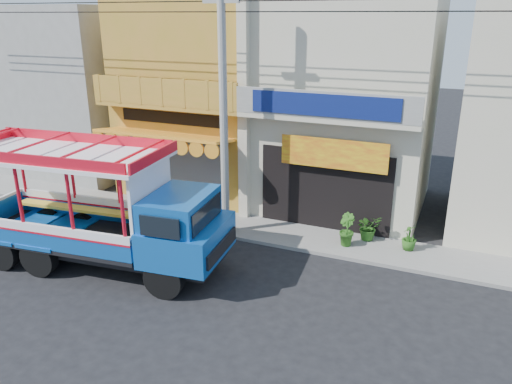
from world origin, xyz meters
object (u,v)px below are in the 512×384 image
potted_plant_b (346,230)px  potted_plant_c (409,237)px  songthaew_truck (112,212)px  potted_plant_a (368,227)px  green_sign (154,199)px  utility_pole (227,89)px

potted_plant_b → potted_plant_c: 2.00m
songthaew_truck → potted_plant_a: (6.58, 4.75, -1.25)m
green_sign → potted_plant_a: green_sign is taller
potted_plant_c → utility_pole: bearing=-62.5°
utility_pole → potted_plant_b: bearing=8.4°
potted_plant_b → potted_plant_a: bearing=-75.5°
green_sign → potted_plant_c: green_sign is taller
songthaew_truck → potted_plant_c: songthaew_truck is taller
potted_plant_c → potted_plant_a: bearing=-83.0°
songthaew_truck → potted_plant_c: (7.93, 4.50, -1.27)m
utility_pole → green_sign: utility_pole is taller
green_sign → potted_plant_a: size_ratio=1.02×
green_sign → potted_plant_a: (8.18, 0.45, 0.06)m
songthaew_truck → potted_plant_b: bearing=34.1°
songthaew_truck → potted_plant_a: bearing=35.8°
utility_pole → potted_plant_c: bearing=9.8°
potted_plant_a → potted_plant_b: bearing=-166.9°
utility_pole → songthaew_truck: (-2.08, -3.48, -3.22)m
potted_plant_b → songthaew_truck: bearing=89.4°
songthaew_truck → potted_plant_a: size_ratio=9.40×
utility_pole → potted_plant_a: size_ratio=31.81×
songthaew_truck → potted_plant_c: 9.21m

